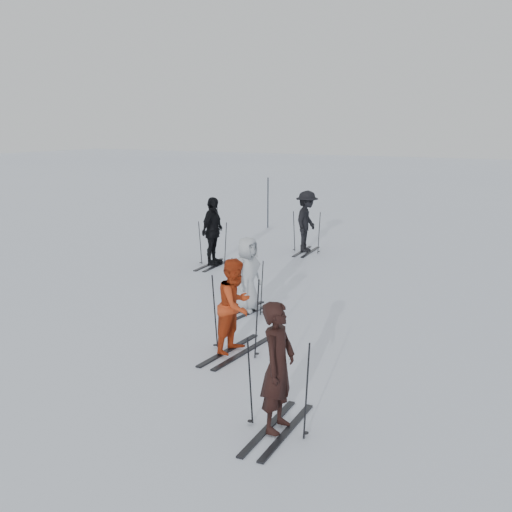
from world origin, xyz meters
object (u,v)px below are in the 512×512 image
Objects in this scene: skier_near_dark at (278,369)px; skier_uphill_far at (307,222)px; skier_uphill_left at (213,232)px; skier_red at (235,307)px; skier_grey at (247,275)px; piste_marker at (268,203)px.

skier_near_dark is 0.91× the size of skier_uphill_far.
skier_uphill_left is (-5.92, 7.54, 0.09)m from skier_near_dark.
skier_grey is (-1.03, 2.16, -0.03)m from skier_red.
skier_uphill_far is 4.67m from piste_marker.
skier_red is (-1.91, 2.13, -0.03)m from skier_near_dark.
skier_uphill_far is at bearing 18.02° from skier_red.
skier_red is 0.87× the size of skier_uphill_left.
skier_uphill_left is (-2.98, 3.25, 0.15)m from skier_grey.
skier_uphill_left is 3.22m from skier_uphill_far.
skier_near_dark is at bearing -137.38° from skier_red.
skier_near_dark is 11.35m from skier_uphill_far.
skier_uphill_far is (-1.55, 6.14, 0.14)m from skier_grey.
skier_uphill_left is 6.55m from piste_marker.
piste_marker is at bearing 34.56° from skier_uphill_far.
skier_red is at bearing -150.66° from skier_grey.
skier_near_dark is at bearing -141.69° from skier_grey.
skier_uphill_far is (-2.58, 8.29, 0.11)m from skier_red.
piste_marker is (-1.74, 6.32, 0.00)m from skier_uphill_left.
piste_marker reaches higher than skier_red.
skier_red is 8.69m from skier_uphill_far.
skier_grey is 0.83× the size of skier_uphill_left.
skier_grey is 0.83× the size of piste_marker.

